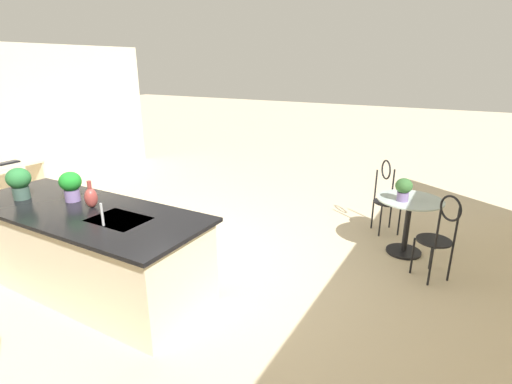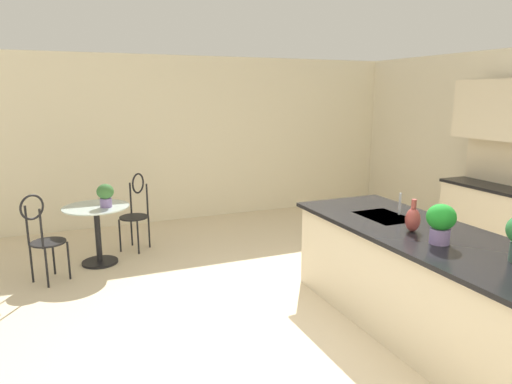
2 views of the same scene
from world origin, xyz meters
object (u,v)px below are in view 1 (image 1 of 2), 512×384
chair_near_window (386,193)px  vase_on_counter (91,197)px  writing_desk (2,179)px  potted_plant_counter_far (19,181)px  chair_by_island (439,233)px  potted_plant_counter_near (71,184)px  bistro_table (407,221)px  potted_plant_on_table (404,188)px  keyboard (5,163)px

chair_near_window → vase_on_counter: size_ratio=3.62×
writing_desk → potted_plant_counter_far: (-2.50, 1.07, 0.61)m
chair_by_island → writing_desk: bearing=9.2°
chair_near_window → writing_desk: size_ratio=0.87×
writing_desk → potted_plant_counter_near: 3.22m
bistro_table → writing_desk: same height
potted_plant_on_table → vase_on_counter: (2.71, 2.34, 0.13)m
writing_desk → chair_near_window: bearing=-159.2°
writing_desk → bistro_table: bearing=-165.6°
chair_near_window → keyboard: 6.18m
chair_near_window → chair_by_island: 1.39m
chair_near_window → potted_plant_on_table: (-0.32, 0.72, 0.33)m
potted_plant_on_table → bistro_table: bearing=-124.4°
bistro_table → chair_near_window: (0.40, -0.60, 0.13)m
bistro_table → potted_plant_counter_near: potted_plant_counter_near is taller
bistro_table → chair_near_window: bearing=-56.4°
bistro_table → keyboard: keyboard is taller
vase_on_counter → keyboard: bearing=-15.7°
chair_by_island → potted_plant_on_table: bearing=-40.6°
bistro_table → chair_by_island: (-0.40, 0.53, 0.13)m
writing_desk → potted_plant_on_table: bearing=-166.4°
chair_near_window → potted_plant_on_table: size_ratio=3.64×
chair_by_island → potted_plant_counter_near: 4.05m
potted_plant_counter_near → keyboard: bearing=-16.9°
potted_plant_counter_near → vase_on_counter: potted_plant_counter_near is taller
writing_desk → potted_plant_on_table: size_ratio=4.19×
chair_by_island → keyboard: chair_by_island is taller
bistro_table → vase_on_counter: vase_on_counter is taller
bistro_table → chair_near_window: 0.73m
chair_near_window → writing_desk: 6.19m
keyboard → vase_on_counter: vase_on_counter is taller
potted_plant_counter_far → vase_on_counter: bearing=-167.3°
potted_plant_counter_far → potted_plant_counter_near: 0.60m
bistro_table → vase_on_counter: 3.76m
keyboard → potted_plant_counter_far: 2.80m
keyboard → writing_desk: bearing=101.3°
potted_plant_counter_near → writing_desk: bearing=-15.3°
writing_desk → potted_plant_on_table: (-6.11, -1.48, 0.40)m
keyboard → vase_on_counter: size_ratio=1.53×
bistro_table → writing_desk: size_ratio=0.67×
keyboard → bistro_table: bearing=-166.5°
potted_plant_on_table → vase_on_counter: vase_on_counter is taller
vase_on_counter → bistro_table: bearing=-138.6°
writing_desk → potted_plant_counter_near: potted_plant_counter_near is taller
vase_on_counter → chair_near_window: bearing=-128.0°
potted_plant_counter_far → vase_on_counter: potted_plant_counter_far is taller
keyboard → potted_plant_on_table: (-6.13, -1.38, 0.15)m
bistro_table → keyboard: size_ratio=1.82×
keyboard → potted_plant_counter_far: potted_plant_counter_far is taller
bistro_table → chair_by_island: 0.68m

